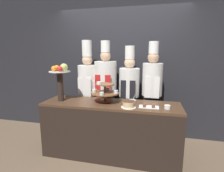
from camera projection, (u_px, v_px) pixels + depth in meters
The scene contains 13 objects.
ground_plane at pixel (106, 166), 2.59m from camera, with size 14.00×14.00×0.00m, color brown.
wall_back at pixel (121, 65), 3.50m from camera, with size 10.00×0.06×2.80m.
buffet_counter at pixel (111, 129), 2.80m from camera, with size 2.13×0.60×0.88m.
tiered_stand at pixel (105, 91), 2.73m from camera, with size 0.45×0.45×0.33m.
fruit_pedestal at pixel (60, 77), 2.77m from camera, with size 0.33×0.33×0.61m.
cake_round at pixel (129, 104), 2.48m from camera, with size 0.21×0.21×0.10m.
cup_white at pixel (167, 107), 2.42m from camera, with size 0.08×0.08×0.05m.
cake_square_tray at pixel (149, 106), 2.50m from camera, with size 0.28×0.16×0.05m.
serving_bowl_far at pixel (132, 102), 2.69m from camera, with size 0.13×0.13×0.16m.
chef_left at pixel (88, 87), 3.33m from camera, with size 0.36×0.36×1.87m.
chef_center_left at pixel (106, 87), 3.25m from camera, with size 0.41×0.41×1.86m.
chef_center_right at pixel (129, 91), 3.16m from camera, with size 0.36×0.36×1.77m.
chef_right at pixel (152, 89), 3.06m from camera, with size 0.35×0.35×1.84m.
Camera 1 is at (0.62, -2.25, 1.64)m, focal length 28.00 mm.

